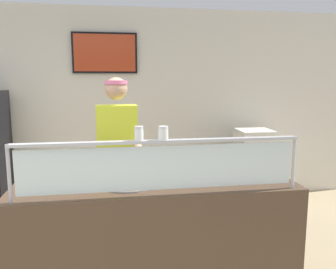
{
  "coord_description": "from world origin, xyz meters",
  "views": [
    {
      "loc": [
        0.76,
        -2.19,
        1.74
      ],
      "look_at": [
        1.18,
        0.37,
        1.32
      ],
      "focal_mm": 36.71,
      "sensor_mm": 36.0,
      "label": 1
    }
  ],
  "objects_px": {
    "parmesan_shaker": "(139,134)",
    "pepper_flake_shaker": "(163,134)",
    "pizza_box_stack": "(255,138)",
    "pizza_server": "(124,180)",
    "pizza_tray": "(129,182)",
    "worker_figure": "(118,157)"
  },
  "relations": [
    {
      "from": "parmesan_shaker",
      "to": "pepper_flake_shaker",
      "type": "bearing_deg",
      "value": 0.0
    },
    {
      "from": "pizza_box_stack",
      "to": "parmesan_shaker",
      "type": "bearing_deg",
      "value": -129.8
    },
    {
      "from": "pizza_box_stack",
      "to": "pizza_server",
      "type": "bearing_deg",
      "value": -135.3
    },
    {
      "from": "pizza_tray",
      "to": "pizza_server",
      "type": "xyz_separation_m",
      "value": [
        -0.04,
        -0.02,
        0.02
      ]
    },
    {
      "from": "parmesan_shaker",
      "to": "pizza_box_stack",
      "type": "distance_m",
      "value": 2.75
    },
    {
      "from": "pizza_server",
      "to": "pepper_flake_shaker",
      "type": "height_order",
      "value": "pepper_flake_shaker"
    },
    {
      "from": "pizza_server",
      "to": "pizza_box_stack",
      "type": "xyz_separation_m",
      "value": [
        1.84,
        1.82,
        -0.04
      ]
    },
    {
      "from": "pepper_flake_shaker",
      "to": "worker_figure",
      "type": "height_order",
      "value": "worker_figure"
    },
    {
      "from": "pepper_flake_shaker",
      "to": "worker_figure",
      "type": "relative_size",
      "value": 0.05
    },
    {
      "from": "pizza_server",
      "to": "parmesan_shaker",
      "type": "relative_size",
      "value": 2.9
    },
    {
      "from": "parmesan_shaker",
      "to": "pizza_server",
      "type": "bearing_deg",
      "value": 110.57
    },
    {
      "from": "pizza_tray",
      "to": "parmesan_shaker",
      "type": "height_order",
      "value": "parmesan_shaker"
    },
    {
      "from": "worker_figure",
      "to": "parmesan_shaker",
      "type": "bearing_deg",
      "value": -82.9
    },
    {
      "from": "parmesan_shaker",
      "to": "worker_figure",
      "type": "bearing_deg",
      "value": 97.1
    },
    {
      "from": "parmesan_shaker",
      "to": "pizza_box_stack",
      "type": "height_order",
      "value": "parmesan_shaker"
    },
    {
      "from": "pizza_server",
      "to": "worker_figure",
      "type": "height_order",
      "value": "worker_figure"
    },
    {
      "from": "pizza_tray",
      "to": "pizza_server",
      "type": "relative_size",
      "value": 1.61
    },
    {
      "from": "pizza_server",
      "to": "worker_figure",
      "type": "bearing_deg",
      "value": 106.9
    },
    {
      "from": "pizza_tray",
      "to": "pizza_box_stack",
      "type": "height_order",
      "value": "pizza_box_stack"
    },
    {
      "from": "pizza_tray",
      "to": "worker_figure",
      "type": "bearing_deg",
      "value": 95.14
    },
    {
      "from": "pizza_server",
      "to": "pepper_flake_shaker",
      "type": "distance_m",
      "value": 0.54
    },
    {
      "from": "pepper_flake_shaker",
      "to": "pizza_tray",
      "type": "bearing_deg",
      "value": 127.98
    }
  ]
}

